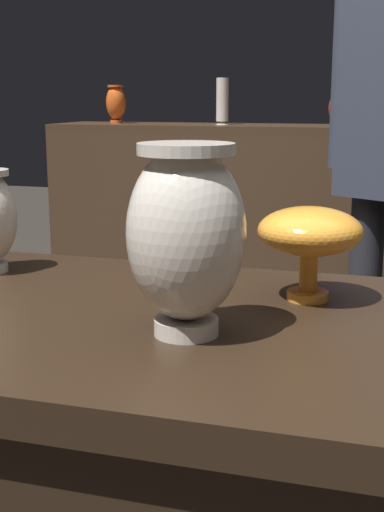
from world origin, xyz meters
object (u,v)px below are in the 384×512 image
at_px(shelf_vase_center, 338,108).
at_px(shelf_vase_left, 222,102).
at_px(shelf_vase_far_left, 116,103).
at_px(vase_centerpiece, 186,233).
at_px(vase_right_accent, 310,234).

bearing_deg(shelf_vase_center, shelf_vase_left, 173.84).
height_order(shelf_vase_far_left, shelf_vase_left, shelf_vase_left).
distance_m(vase_centerpiece, shelf_vase_center, 2.23).
height_order(shelf_vase_center, shelf_vase_left, shelf_vase_left).
distance_m(vase_right_accent, shelf_vase_left, 2.18).
xyz_separation_m(vase_right_accent, shelf_vase_left, (-0.66, 2.07, 0.19)).
relative_size(vase_right_accent, shelf_vase_center, 1.16).
distance_m(shelf_vase_center, shelf_vase_far_left, 1.04).
bearing_deg(vase_right_accent, shelf_vase_center, 93.99).
bearing_deg(vase_centerpiece, shelf_vase_left, 102.95).
relative_size(vase_centerpiece, shelf_vase_far_left, 1.45).
bearing_deg(shelf_vase_far_left, vase_centerpiece, -65.47).
xyz_separation_m(vase_right_accent, shelf_vase_far_left, (-1.18, 2.08, 0.18)).
height_order(vase_right_accent, shelf_vase_center, shelf_vase_center).
xyz_separation_m(shelf_vase_center, shelf_vase_far_left, (-1.04, 0.06, 0.02)).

